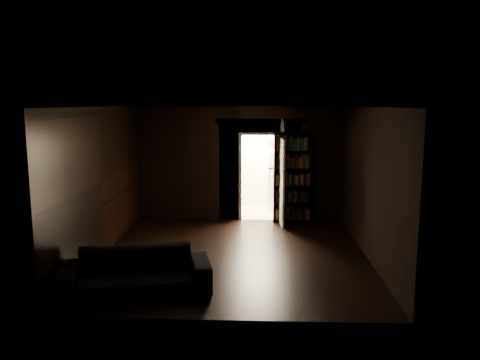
{
  "coord_description": "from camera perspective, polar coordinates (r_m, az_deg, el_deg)",
  "views": [
    {
      "loc": [
        0.45,
        -8.59,
        2.86
      ],
      "look_at": [
        0.08,
        0.9,
        1.3
      ],
      "focal_mm": 35.0,
      "sensor_mm": 36.0,
      "label": 1
    }
  ],
  "objects": [
    {
      "name": "room_walls",
      "position": [
        9.74,
        -0.51,
        2.38
      ],
      "size": [
        5.02,
        5.61,
        2.84
      ],
      "color": "black",
      "rests_on": "ground"
    },
    {
      "name": "sofa",
      "position": [
        7.38,
        -12.64,
        -10.1
      ],
      "size": [
        2.41,
        1.45,
        0.87
      ],
      "primitive_type": "imported",
      "rotation": [
        0.0,
        0.0,
        0.22
      ],
      "color": "black",
      "rests_on": "ground"
    },
    {
      "name": "bookshelf",
      "position": [
        11.35,
        6.37,
        0.34
      ],
      "size": [
        0.9,
        0.32,
        2.2
      ],
      "primitive_type": "cube",
      "rotation": [
        0.0,
        0.0,
        0.0
      ],
      "color": "black",
      "rests_on": "ground"
    },
    {
      "name": "door",
      "position": [
        11.06,
        5.06,
        -0.26
      ],
      "size": [
        0.12,
        0.85,
        2.05
      ],
      "primitive_type": "cube",
      "rotation": [
        0.0,
        0.0,
        1.65
      ],
      "color": "white",
      "rests_on": "ground"
    },
    {
      "name": "kitchen_alcove",
      "position": [
        12.57,
        2.43,
        1.77
      ],
      "size": [
        2.2,
        1.8,
        2.6
      ],
      "color": "beige",
      "rests_on": "ground"
    },
    {
      "name": "figurine",
      "position": [
        11.22,
        5.2,
        6.69
      ],
      "size": [
        0.13,
        0.13,
        0.3
      ],
      "primitive_type": "cube",
      "rotation": [
        0.0,
        0.0,
        -0.43
      ],
      "color": "white",
      "rests_on": "bookshelf"
    },
    {
      "name": "ground",
      "position": [
        9.06,
        -0.76,
        -9.07
      ],
      "size": [
        5.5,
        5.5,
        0.0
      ],
      "primitive_type": "plane",
      "color": "black",
      "rests_on": "ground"
    },
    {
      "name": "bottles",
      "position": [
        12.76,
        4.87,
        4.44
      ],
      "size": [
        0.65,
        0.1,
        0.26
      ],
      "primitive_type": "cube",
      "rotation": [
        0.0,
        0.0,
        -0.03
      ],
      "color": "black",
      "rests_on": "refrigerator"
    },
    {
      "name": "refrigerator",
      "position": [
        12.88,
        5.09,
        0.19
      ],
      "size": [
        0.76,
        0.7,
        1.65
      ],
      "primitive_type": "cube",
      "rotation": [
        0.0,
        0.0,
        0.03
      ],
      "color": "white",
      "rests_on": "ground"
    }
  ]
}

